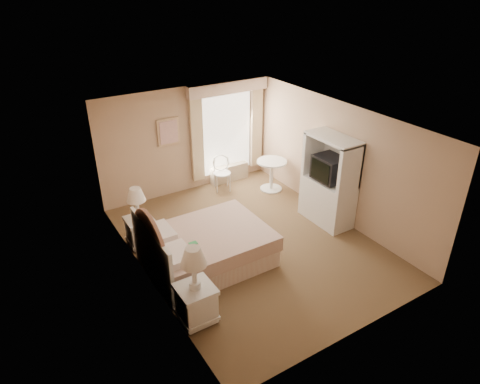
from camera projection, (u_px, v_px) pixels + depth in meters
room at (252, 186)px, 7.81m from camera, size 4.21×5.51×2.51m
window at (228, 130)px, 10.25m from camera, size 2.05×0.22×2.51m
framed_art at (169, 132)px, 9.50m from camera, size 0.52×0.04×0.62m
bed at (202, 248)px, 7.62m from camera, size 2.14×1.67×1.48m
nightstand_near at (196, 295)px, 6.34m from camera, size 0.54×0.54×1.31m
nightstand_far at (139, 224)px, 8.15m from camera, size 0.50×0.50×1.20m
round_table at (272, 170)px, 10.19m from camera, size 0.71×0.71×0.75m
cafe_chair at (222, 170)px, 10.24m from camera, size 0.52×0.52×0.85m
armoire at (329, 187)px, 8.79m from camera, size 0.57×1.14×1.89m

